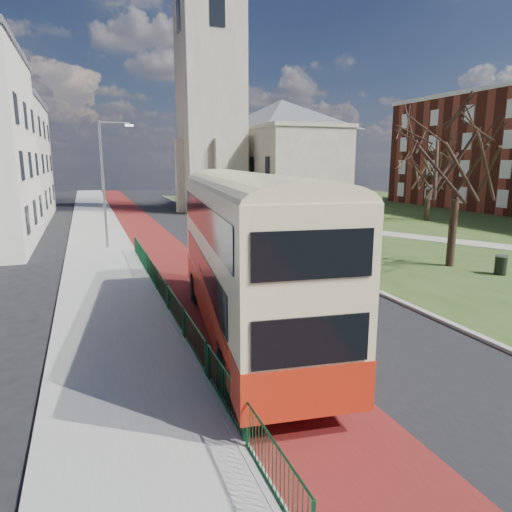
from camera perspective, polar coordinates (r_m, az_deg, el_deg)
name	(u,v)px	position (r m, az deg, el deg)	size (l,w,h in m)	color
ground	(280,339)	(15.14, 2.98, -10.28)	(160.00, 160.00, 0.00)	black
road_carriageway	(191,239)	(34.09, -8.09, 2.13)	(9.00, 120.00, 0.01)	black
bus_lane	(154,241)	(33.63, -12.59, 1.83)	(3.40, 120.00, 0.01)	#591414
pavement_west	(99,244)	(33.34, -19.07, 1.47)	(4.00, 120.00, 0.12)	gray
kerb_west	(129,242)	(33.43, -15.65, 1.72)	(0.25, 120.00, 0.13)	#999993
kerb_east	(242,231)	(37.19, -1.82, 3.14)	(0.25, 80.00, 0.13)	#999993
grass_green	(437,221)	(47.39, 21.69, 4.14)	(40.00, 80.00, 0.04)	#2E4619
footpath	(492,245)	(34.78, 27.45, 1.18)	(2.20, 36.00, 0.03)	#9E998C
pedestrian_railing	(168,298)	(17.82, -11.00, -5.15)	(0.07, 24.00, 1.12)	#0E3E20
gothic_church	(250,93)	(54.51, -0.79, 19.70)	(16.38, 18.00, 40.00)	gray
streetlamp	(105,178)	(30.90, -18.31, 9.22)	(2.13, 0.18, 8.00)	gray
bus	(247,249)	(14.59, -1.19, 0.87)	(4.39, 12.50, 5.12)	#B72410
winter_tree_near	(460,145)	(26.56, 24.16, 12.58)	(8.00, 8.00, 9.32)	#2F1E17
winter_tree_far	(430,164)	(46.59, 20.96, 10.70)	(5.91, 5.91, 7.71)	#2F2317
litter_bin	(501,265)	(26.08, 28.27, -0.99)	(0.82, 0.82, 0.99)	black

